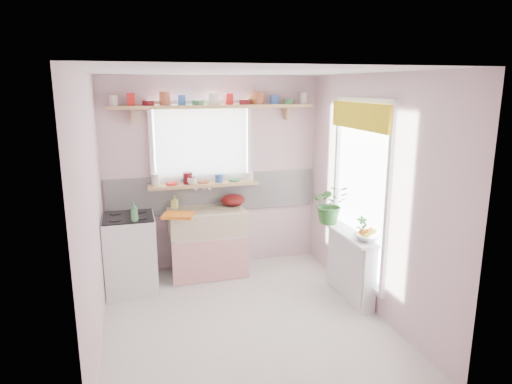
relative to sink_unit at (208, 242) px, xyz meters
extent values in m
plane|color=silver|center=(0.15, -1.29, -0.43)|extent=(3.20, 3.20, 0.00)
plane|color=white|center=(0.15, -1.29, 2.07)|extent=(3.20, 3.20, 0.00)
plane|color=beige|center=(0.15, 0.31, 0.82)|extent=(2.80, 0.00, 2.80)
plane|color=beige|center=(0.15, -2.89, 0.82)|extent=(2.80, 0.00, 2.80)
plane|color=beige|center=(-1.25, -1.29, 0.82)|extent=(0.00, 3.20, 3.20)
plane|color=beige|center=(1.55, -1.29, 0.82)|extent=(0.00, 3.20, 3.20)
cube|color=white|center=(0.15, 0.29, 0.57)|extent=(2.74, 0.03, 0.50)
cube|color=pink|center=(0.15, 0.29, 0.37)|extent=(2.74, 0.02, 0.12)
cube|color=white|center=(0.00, 0.30, 1.22)|extent=(1.20, 0.01, 1.00)
cube|color=white|center=(0.00, 0.24, 1.22)|extent=(1.15, 0.02, 0.95)
cube|color=white|center=(1.54, -1.09, 0.82)|extent=(0.01, 1.10, 1.90)
cube|color=gold|center=(1.46, -1.09, 1.63)|extent=(0.03, 1.20, 0.28)
cube|color=white|center=(0.00, 0.01, -0.16)|extent=(0.85, 0.55, 0.55)
cube|color=#D6403F|center=(0.00, -0.27, -0.16)|extent=(0.95, 0.02, 0.53)
cube|color=beige|center=(0.00, 0.01, 0.27)|extent=(0.95, 0.55, 0.30)
cylinder|color=silver|center=(0.00, 0.26, 0.67)|extent=(0.03, 0.22, 0.03)
cube|color=white|center=(-0.95, -0.24, 0.02)|extent=(0.58, 0.58, 0.90)
cube|color=black|center=(-0.95, -0.24, 0.47)|extent=(0.56, 0.56, 0.02)
cylinder|color=black|center=(-1.09, -0.38, 0.49)|extent=(0.14, 0.14, 0.01)
cylinder|color=black|center=(-0.81, -0.38, 0.49)|extent=(0.14, 0.14, 0.01)
cylinder|color=black|center=(-1.09, -0.10, 0.49)|extent=(0.14, 0.14, 0.01)
cylinder|color=black|center=(-0.81, -0.10, 0.49)|extent=(0.14, 0.14, 0.01)
cube|color=white|center=(1.45, -1.09, -0.06)|extent=(0.15, 0.90, 0.75)
cube|color=white|center=(1.42, -1.09, 0.33)|extent=(0.22, 0.95, 0.03)
cube|color=#D9B26F|center=(0.00, 0.19, 0.71)|extent=(1.40, 0.22, 0.04)
cube|color=#D9B26F|center=(0.15, 0.18, 1.69)|extent=(2.52, 0.24, 0.04)
cylinder|color=silver|center=(-1.03, 0.18, 1.77)|extent=(0.11, 0.11, 0.12)
cylinder|color=red|center=(-0.83, 0.18, 1.77)|extent=(0.11, 0.11, 0.12)
cylinder|color=#590F14|center=(-0.64, 0.18, 1.74)|extent=(0.11, 0.11, 0.06)
cylinder|color=#A55133|center=(-0.44, 0.18, 1.77)|extent=(0.11, 0.11, 0.12)
cylinder|color=#3359A5|center=(-0.24, 0.18, 1.77)|extent=(0.11, 0.11, 0.12)
cylinder|color=#3F7F4C|center=(-0.05, 0.18, 1.74)|extent=(0.11, 0.11, 0.06)
cylinder|color=silver|center=(0.15, 0.18, 1.77)|extent=(0.11, 0.11, 0.12)
cylinder|color=red|center=(0.35, 0.18, 1.77)|extent=(0.11, 0.11, 0.12)
cylinder|color=#590F14|center=(0.54, 0.18, 1.74)|extent=(0.11, 0.11, 0.06)
cylinder|color=#A55133|center=(0.74, 0.18, 1.77)|extent=(0.11, 0.11, 0.12)
cylinder|color=#3359A5|center=(0.94, 0.18, 1.77)|extent=(0.11, 0.11, 0.12)
cylinder|color=#3F7F4C|center=(1.13, 0.18, 1.74)|extent=(0.11, 0.11, 0.06)
cylinder|color=silver|center=(1.33, 0.18, 1.77)|extent=(0.11, 0.11, 0.12)
cylinder|color=silver|center=(-0.62, 0.19, 0.79)|extent=(0.11, 0.11, 0.12)
cylinder|color=red|center=(-0.41, 0.19, 0.79)|extent=(0.11, 0.11, 0.12)
cylinder|color=#590F14|center=(-0.21, 0.19, 0.76)|extent=(0.11, 0.11, 0.06)
cylinder|color=#A55133|center=(0.00, 0.19, 0.79)|extent=(0.11, 0.11, 0.12)
cylinder|color=#3359A5|center=(0.21, 0.19, 0.79)|extent=(0.11, 0.11, 0.12)
cylinder|color=#3F7F4C|center=(0.41, 0.19, 0.76)|extent=(0.11, 0.11, 0.06)
cylinder|color=silver|center=(0.62, 0.19, 0.79)|extent=(0.11, 0.11, 0.12)
cube|color=orange|center=(-0.38, -0.19, 0.44)|extent=(0.42, 0.37, 0.04)
ellipsoid|color=#5B0F10|center=(0.37, 0.15, 0.49)|extent=(0.36, 0.36, 0.14)
imported|color=#2A6127|center=(1.36, -0.69, 0.58)|extent=(0.51, 0.47, 0.48)
imported|color=silver|center=(1.48, -1.38, 0.38)|extent=(0.35, 0.35, 0.07)
imported|color=#275A24|center=(1.48, -1.25, 0.46)|extent=(0.13, 0.09, 0.23)
imported|color=#DAE264|center=(-0.38, 0.21, 0.50)|extent=(0.10, 0.10, 0.17)
imported|color=silver|center=(-0.15, 0.13, 0.77)|extent=(0.15, 0.15, 0.09)
imported|color=#2E5B96|center=(-0.19, 0.25, 0.76)|extent=(0.21, 0.21, 0.06)
imported|color=#B76C38|center=(0.68, 0.24, 1.79)|extent=(0.17, 0.17, 0.17)
imported|color=#3E7D47|center=(-0.88, -0.46, 0.59)|extent=(0.09, 0.09, 0.22)
sphere|color=orange|center=(1.48, -1.38, 0.43)|extent=(0.08, 0.08, 0.08)
sphere|color=orange|center=(1.54, -1.35, 0.43)|extent=(0.08, 0.08, 0.08)
sphere|color=orange|center=(1.43, -1.36, 0.43)|extent=(0.08, 0.08, 0.08)
cylinder|color=gold|center=(1.50, -1.43, 0.44)|extent=(0.18, 0.04, 0.10)
camera|label=1|loc=(-0.90, -5.46, 1.95)|focal=32.00mm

